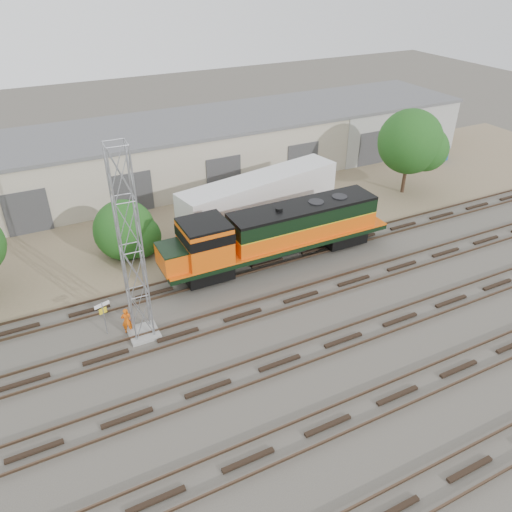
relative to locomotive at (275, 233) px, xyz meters
name	(u,v)px	position (x,y,z in m)	size (l,w,h in m)	color
ground	(314,311)	(-0.54, -6.00, -2.27)	(140.00, 140.00, 0.00)	#47423A
dirt_strip	(217,212)	(-0.54, 9.00, -2.26)	(80.00, 16.00, 0.02)	#726047
tracks	(343,340)	(-0.54, -9.00, -2.19)	(80.00, 20.40, 0.28)	black
warehouse	(182,151)	(-0.49, 16.98, 0.38)	(58.40, 10.40, 5.30)	#B7AD99
locomotive	(275,233)	(0.00, 0.00, 0.00)	(16.37, 2.87, 3.94)	black
signal_tower	(132,252)	(-10.21, -3.51, 3.10)	(1.63, 1.63, 11.06)	gray
sign_post	(103,312)	(-12.03, -2.55, -0.75)	(0.86, 0.28, 2.17)	gray
worker	(127,321)	(-10.93, -2.93, -1.46)	(0.59, 0.39, 1.63)	#F55F0D
semi_trailer	(263,195)	(1.86, 5.23, 0.30)	(13.56, 5.13, 4.09)	silver
dumpster_blue	(438,153)	(24.55, 9.99, -1.52)	(1.60, 1.50, 1.50)	#154895
dumpster_red	(420,157)	(22.12, 10.00, -1.57)	(1.50, 1.40, 1.40)	maroon
tree_mid	(128,232)	(-8.56, 5.51, -0.50)	(4.47, 4.26, 4.26)	#382619
tree_east	(414,144)	(16.12, 5.00, 2.23)	(5.74, 5.46, 7.37)	#382619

